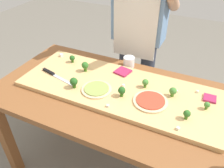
{
  "coord_description": "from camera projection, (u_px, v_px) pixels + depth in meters",
  "views": [
    {
      "loc": [
        0.45,
        -1.01,
        1.68
      ],
      "look_at": [
        -0.04,
        0.03,
        0.84
      ],
      "focal_mm": 36.03,
      "sensor_mm": 36.0,
      "label": 1
    }
  ],
  "objects": [
    {
      "name": "pizza_whole_pesto_green",
      "position": [
        97.0,
        89.0,
        1.39
      ],
      "size": [
        0.19,
        0.19,
        0.02
      ],
      "color": "beige",
      "rests_on": "cutting_board"
    },
    {
      "name": "chefs_knife",
      "position": [
        54.0,
        75.0,
        1.53
      ],
      "size": [
        0.31,
        0.09,
        0.02
      ],
      "color": "#B7BABF",
      "rests_on": "cutting_board"
    },
    {
      "name": "broccoli_floret_front_left",
      "position": [
        187.0,
        114.0,
        1.17
      ],
      "size": [
        0.04,
        0.04,
        0.06
      ],
      "color": "#366618",
      "rests_on": "cutting_board"
    },
    {
      "name": "broccoli_floret_front_right",
      "position": [
        74.0,
        82.0,
        1.39
      ],
      "size": [
        0.05,
        0.05,
        0.07
      ],
      "color": "#2C5915",
      "rests_on": "cutting_board"
    },
    {
      "name": "pizza_whole_tomato_red",
      "position": [
        150.0,
        101.0,
        1.3
      ],
      "size": [
        0.2,
        0.2,
        0.02
      ],
      "color": "beige",
      "rests_on": "cutting_board"
    },
    {
      "name": "prep_table",
      "position": [
        116.0,
        107.0,
        1.48
      ],
      "size": [
        1.57,
        0.81,
        0.8
      ],
      "color": "brown",
      "rests_on": "ground"
    },
    {
      "name": "cheese_crumble_c",
      "position": [
        178.0,
        128.0,
        1.13
      ],
      "size": [
        0.02,
        0.02,
        0.01
      ],
      "primitive_type": "cube",
      "rotation": [
        0.0,
        0.0,
        1.22
      ],
      "color": "silver",
      "rests_on": "cutting_board"
    },
    {
      "name": "cheese_crumble_f",
      "position": [
        61.0,
        55.0,
        1.74
      ],
      "size": [
        0.03,
        0.03,
        0.02
      ],
      "primitive_type": "cube",
      "rotation": [
        0.0,
        0.0,
        1.11
      ],
      "color": "white",
      "rests_on": "cutting_board"
    },
    {
      "name": "broccoli_floret_front_mid",
      "position": [
        207.0,
        105.0,
        1.24
      ],
      "size": [
        0.03,
        0.03,
        0.05
      ],
      "color": "#487A23",
      "rests_on": "cutting_board"
    },
    {
      "name": "broccoli_floret_back_left",
      "position": [
        72.0,
        58.0,
        1.65
      ],
      "size": [
        0.04,
        0.04,
        0.06
      ],
      "color": "#2C5915",
      "rests_on": "cutting_board"
    },
    {
      "name": "broccoli_floret_back_right",
      "position": [
        173.0,
        91.0,
        1.33
      ],
      "size": [
        0.04,
        0.04,
        0.06
      ],
      "color": "#487A23",
      "rests_on": "cutting_board"
    },
    {
      "name": "cheese_crumble_a",
      "position": [
        108.0,
        106.0,
        1.27
      ],
      "size": [
        0.02,
        0.02,
        0.01
      ],
      "primitive_type": "cube",
      "rotation": [
        0.0,
        0.0,
        0.19
      ],
      "color": "white",
      "rests_on": "cutting_board"
    },
    {
      "name": "broccoli_floret_center_left",
      "position": [
        145.0,
        83.0,
        1.4
      ],
      "size": [
        0.04,
        0.04,
        0.06
      ],
      "color": "#487A23",
      "rests_on": "cutting_board"
    },
    {
      "name": "ground_plane",
      "position": [
        115.0,
        168.0,
        1.88
      ],
      "size": [
        8.0,
        8.0,
        0.0
      ],
      "primitive_type": "plane",
      "color": "#6B665B"
    },
    {
      "name": "cheese_crumble_b",
      "position": [
        177.0,
        91.0,
        1.38
      ],
      "size": [
        0.02,
        0.02,
        0.01
      ],
      "primitive_type": "cube",
      "rotation": [
        0.0,
        0.0,
        0.57
      ],
      "color": "white",
      "rests_on": "cutting_board"
    },
    {
      "name": "pizza_slice_center",
      "position": [
        210.0,
        98.0,
        1.32
      ],
      "size": [
        0.07,
        0.07,
        0.01
      ],
      "primitive_type": "cube",
      "rotation": [
        0.0,
        0.0,
        0.04
      ],
      "color": "#9E234C",
      "rests_on": "cutting_board"
    },
    {
      "name": "cutting_board",
      "position": [
        119.0,
        88.0,
        1.43
      ],
      "size": [
        1.28,
        0.49,
        0.03
      ],
      "primitive_type": "cube",
      "color": "tan",
      "rests_on": "prep_table"
    },
    {
      "name": "broccoli_floret_back_mid",
      "position": [
        85.0,
        66.0,
        1.55
      ],
      "size": [
        0.05,
        0.05,
        0.07
      ],
      "color": "#366618",
      "rests_on": "cutting_board"
    },
    {
      "name": "cheese_crumble_e",
      "position": [
        197.0,
        91.0,
        1.38
      ],
      "size": [
        0.01,
        0.01,
        0.01
      ],
      "primitive_type": "cube",
      "rotation": [
        0.0,
        0.0,
        1.48
      ],
      "color": "white",
      "rests_on": "cutting_board"
    },
    {
      "name": "pizza_slice_near_left",
      "position": [
        123.0,
        72.0,
        1.56
      ],
      "size": [
        0.11,
        0.11,
        0.01
      ],
      "primitive_type": "cube",
      "rotation": [
        0.0,
        0.0,
        -0.22
      ],
      "color": "#9E234C",
      "rests_on": "cutting_board"
    },
    {
      "name": "cook_center",
      "position": [
        139.0,
        28.0,
        1.76
      ],
      "size": [
        0.54,
        0.39,
        1.67
      ],
      "color": "#333847",
      "rests_on": "ground"
    },
    {
      "name": "flour_cup",
      "position": [
        129.0,
        62.0,
        1.66
      ],
      "size": [
        0.08,
        0.08,
        0.08
      ],
      "color": "white",
      "rests_on": "prep_table"
    },
    {
      "name": "broccoli_floret_center_right",
      "position": [
        122.0,
        91.0,
        1.33
      ],
      "size": [
        0.04,
        0.04,
        0.07
      ],
      "color": "#2C5915",
      "rests_on": "cutting_board"
    },
    {
      "name": "cheese_crumble_d",
      "position": [
        123.0,
        85.0,
        1.43
      ],
      "size": [
        0.02,
        0.02,
        0.01
      ],
      "primitive_type": "cube",
      "rotation": [
        0.0,
        0.0,
        1.36
      ],
      "color": "white",
      "rests_on": "cutting_board"
    }
  ]
}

